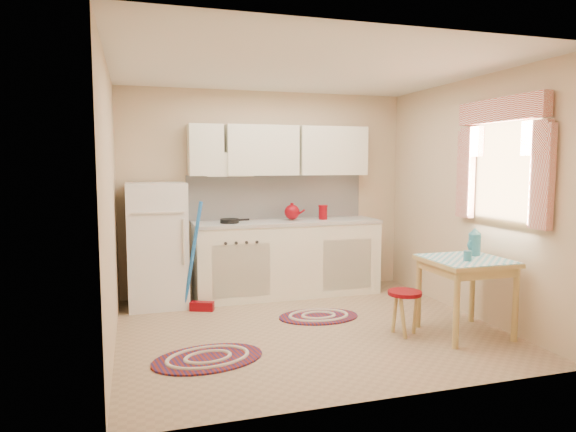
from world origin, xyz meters
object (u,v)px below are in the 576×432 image
object	(u,v)px
fridge	(157,245)
base_cabinets	(287,259)
table	(465,297)
stool	(404,313)

from	to	relation	value
fridge	base_cabinets	distance (m)	1.56
table	stool	xyz separation A→B (m)	(-0.56, 0.14, -0.15)
base_cabinets	stool	size ratio (longest dim) A/B	5.36
fridge	table	distance (m)	3.31
base_cabinets	stool	bearing A→B (deg)	-70.15
table	fridge	bearing A→B (deg)	146.00
base_cabinets	stool	distance (m)	1.87
stool	fridge	bearing A→B (deg)	141.98
fridge	base_cabinets	xyz separation A→B (m)	(1.54, 0.05, -0.26)
table	stool	size ratio (longest dim) A/B	1.71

